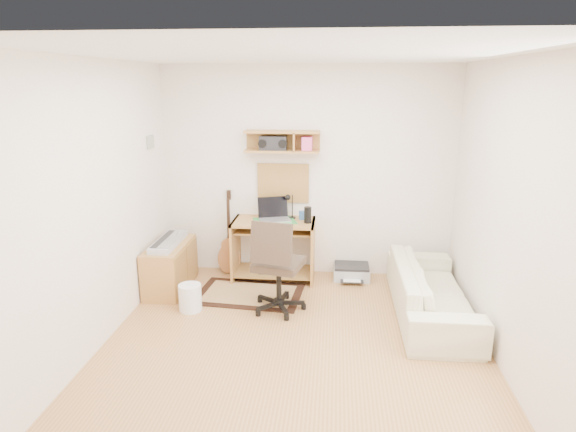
# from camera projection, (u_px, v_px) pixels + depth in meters

# --- Properties ---
(floor) EXTENTS (3.60, 4.00, 0.01)m
(floor) POSITION_uv_depth(u_px,v_px,m) (293.00, 352.00, 4.56)
(floor) COLOR #B5814B
(floor) RESTS_ON ground
(ceiling) EXTENTS (3.60, 4.00, 0.01)m
(ceiling) POSITION_uv_depth(u_px,v_px,m) (294.00, 54.00, 3.87)
(ceiling) COLOR white
(ceiling) RESTS_ON ground
(back_wall) EXTENTS (3.60, 0.01, 2.60)m
(back_wall) POSITION_uv_depth(u_px,v_px,m) (307.00, 173.00, 6.14)
(back_wall) COLOR #F1E2D1
(back_wall) RESTS_ON ground
(left_wall) EXTENTS (0.01, 4.00, 2.60)m
(left_wall) POSITION_uv_depth(u_px,v_px,m) (91.00, 210.00, 4.38)
(left_wall) COLOR #F1E2D1
(left_wall) RESTS_ON ground
(right_wall) EXTENTS (0.01, 4.00, 2.60)m
(right_wall) POSITION_uv_depth(u_px,v_px,m) (514.00, 220.00, 4.05)
(right_wall) COLOR #F1E2D1
(right_wall) RESTS_ON ground
(wall_shelf) EXTENTS (0.90, 0.25, 0.26)m
(wall_shelf) POSITION_uv_depth(u_px,v_px,m) (282.00, 141.00, 5.94)
(wall_shelf) COLOR #B88141
(wall_shelf) RESTS_ON back_wall
(cork_board) EXTENTS (0.64, 0.03, 0.49)m
(cork_board) POSITION_uv_depth(u_px,v_px,m) (283.00, 183.00, 6.18)
(cork_board) COLOR tan
(cork_board) RESTS_ON back_wall
(wall_photo) EXTENTS (0.02, 0.20, 0.15)m
(wall_photo) POSITION_uv_depth(u_px,v_px,m) (150.00, 142.00, 5.71)
(wall_photo) COLOR #4C8CBF
(wall_photo) RESTS_ON left_wall
(desk) EXTENTS (1.00, 0.55, 0.75)m
(desk) POSITION_uv_depth(u_px,v_px,m) (274.00, 250.00, 6.15)
(desk) COLOR #B88141
(desk) RESTS_ON floor
(laptop) EXTENTS (0.46, 0.46, 0.28)m
(laptop) POSITION_uv_depth(u_px,v_px,m) (275.00, 210.00, 5.99)
(laptop) COLOR silver
(laptop) RESTS_ON desk
(speaker) EXTENTS (0.09, 0.09, 0.20)m
(speaker) POSITION_uv_depth(u_px,v_px,m) (308.00, 215.00, 5.94)
(speaker) COLOR black
(speaker) RESTS_ON desk
(desk_lamp) EXTENTS (0.10, 0.10, 0.31)m
(desk_lamp) POSITION_uv_depth(u_px,v_px,m) (292.00, 206.00, 6.13)
(desk_lamp) COLOR black
(desk_lamp) RESTS_ON desk
(pencil_cup) EXTENTS (0.07, 0.07, 0.10)m
(pencil_cup) POSITION_uv_depth(u_px,v_px,m) (302.00, 215.00, 6.10)
(pencil_cup) COLOR #355F9F
(pencil_cup) RESTS_ON desk
(boombox) EXTENTS (0.33, 0.15, 0.17)m
(boombox) POSITION_uv_depth(u_px,v_px,m) (273.00, 143.00, 5.95)
(boombox) COLOR black
(boombox) RESTS_ON wall_shelf
(rug) EXTENTS (1.26, 0.90, 0.02)m
(rug) POSITION_uv_depth(u_px,v_px,m) (249.00, 294.00, 5.76)
(rug) COLOR #CABC87
(rug) RESTS_ON floor
(task_chair) EXTENTS (0.64, 0.64, 1.05)m
(task_chair) POSITION_uv_depth(u_px,v_px,m) (279.00, 264.00, 5.25)
(task_chair) COLOR #372B20
(task_chair) RESTS_ON floor
(cabinet) EXTENTS (0.40, 0.90, 0.55)m
(cabinet) POSITION_uv_depth(u_px,v_px,m) (170.00, 266.00, 5.87)
(cabinet) COLOR #B88141
(cabinet) RESTS_ON floor
(music_keyboard) EXTENTS (0.24, 0.76, 0.07)m
(music_keyboard) POSITION_uv_depth(u_px,v_px,m) (168.00, 242.00, 5.79)
(music_keyboard) COLOR #B2B5BA
(music_keyboard) RESTS_ON cabinet
(guitar) EXTENTS (0.32, 0.24, 1.08)m
(guitar) POSITION_uv_depth(u_px,v_px,m) (228.00, 233.00, 6.29)
(guitar) COLOR #B56D37
(guitar) RESTS_ON floor
(waste_basket) EXTENTS (0.25, 0.25, 0.29)m
(waste_basket) POSITION_uv_depth(u_px,v_px,m) (190.00, 298.00, 5.34)
(waste_basket) COLOR white
(waste_basket) RESTS_ON floor
(printer) EXTENTS (0.45, 0.35, 0.17)m
(printer) POSITION_uv_depth(u_px,v_px,m) (351.00, 272.00, 6.22)
(printer) COLOR #A5A8AA
(printer) RESTS_ON floor
(sofa) EXTENTS (0.54, 1.86, 0.73)m
(sofa) POSITION_uv_depth(u_px,v_px,m) (432.00, 283.00, 5.18)
(sofa) COLOR beige
(sofa) RESTS_ON floor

